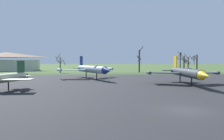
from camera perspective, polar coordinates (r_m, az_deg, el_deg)
The scene contains 13 objects.
ground_plane at distance 19.90m, azimuth 19.58°, elevation -10.53°, with size 600.00×600.00×0.00m, color #425B2D.
asphalt_apron at distance 37.23m, azimuth 9.18°, elevation -4.35°, with size 101.07×60.79×0.05m, color #28282B.
grass_verge_strip at distance 73.15m, azimuth 3.65°, elevation -0.98°, with size 161.07×12.00×0.06m, color #344C25.
jet_fighter_rear_center at distance 40.40m, azimuth 19.75°, elevation -0.66°, with size 13.66×17.16×5.50m.
jet_fighter_rear_left at distance 50.63m, azimuth -5.59°, elevation 0.23°, with size 14.23×16.73×5.77m.
info_placard_rear_left at distance 42.45m, azimuth -0.90°, elevation -2.51°, with size 0.66×0.42×1.12m.
bare_tree_far_left at distance 80.03m, azimuth -14.07°, elevation 1.78°, with size 3.41×3.35×7.28m.
bare_tree_left_of_center at distance 81.60m, azimuth 7.55°, elevation 2.67°, with size 2.79×2.79×10.23m.
bare_tree_center at distance 83.95m, azimuth 18.25°, elevation 2.31°, with size 2.52×2.51×8.01m.
bare_tree_right_of_center at distance 86.84m, azimuth 19.28°, elevation 1.88°, with size 3.45×2.12×7.35m.
bare_tree_far_right at distance 88.79m, azimuth 20.27°, elevation 1.58°, with size 2.95×2.05×6.66m.
bare_tree_backdrop_extra at distance 86.18m, azimuth 22.15°, elevation 1.96°, with size 3.04×3.02×7.11m.
visitor_building at distance 107.98m, azimuth -26.95°, elevation 2.06°, with size 28.28×12.75×8.49m.
Camera 1 is at (-7.19, -18.02, 4.43)m, focal length 33.19 mm.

